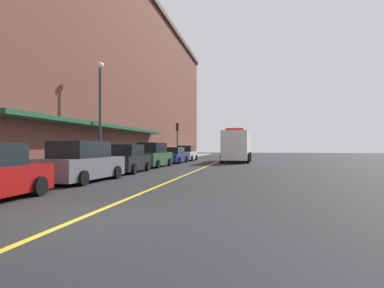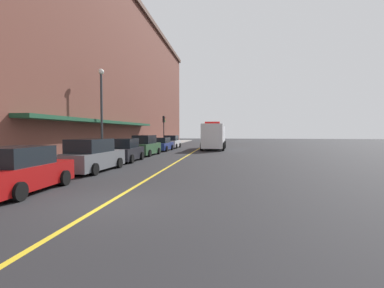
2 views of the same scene
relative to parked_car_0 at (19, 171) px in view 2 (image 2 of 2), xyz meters
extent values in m
plane|color=#232326|center=(3.94, 23.87, -0.80)|extent=(112.00, 112.00, 0.00)
cube|color=gray|center=(-2.26, 23.87, -0.73)|extent=(2.40, 70.00, 0.15)
cube|color=gold|center=(3.94, 23.87, -0.80)|extent=(0.16, 70.00, 0.01)
cube|color=brown|center=(-7.80, 22.87, 8.46)|extent=(8.70, 64.00, 18.53)
cube|color=#19472D|center=(-2.91, 14.87, 2.30)|extent=(1.20, 22.40, 0.24)
cube|color=maroon|center=(0.00, 0.06, -0.20)|extent=(2.03, 4.44, 0.85)
cube|color=black|center=(0.01, -0.16, 0.57)|extent=(1.78, 2.46, 0.69)
cylinder|color=black|center=(-1.00, 1.39, -0.48)|extent=(0.24, 0.65, 0.64)
cylinder|color=black|center=(0.91, 1.45, -0.48)|extent=(0.24, 0.65, 0.64)
cylinder|color=black|center=(1.00, -1.27, -0.48)|extent=(0.24, 0.65, 0.64)
cube|color=#595B60|center=(0.03, 5.72, -0.17)|extent=(2.02, 4.96, 0.92)
cube|color=black|center=(0.02, 5.48, 0.67)|extent=(1.75, 2.76, 0.75)
cylinder|color=black|center=(-0.84, 7.27, -0.48)|extent=(0.24, 0.65, 0.64)
cylinder|color=black|center=(1.01, 7.20, -0.48)|extent=(0.24, 0.65, 0.64)
cylinder|color=black|center=(-0.95, 4.24, -0.48)|extent=(0.24, 0.65, 0.64)
cylinder|color=black|center=(0.90, 4.17, -0.48)|extent=(0.24, 0.65, 0.64)
cube|color=black|center=(0.00, 10.98, -0.20)|extent=(1.88, 4.25, 0.86)
cube|color=black|center=(0.00, 10.77, 0.59)|extent=(1.65, 2.35, 0.70)
cylinder|color=black|center=(-0.93, 12.26, -0.48)|extent=(0.24, 0.65, 0.64)
cylinder|color=black|center=(0.86, 12.31, -0.48)|extent=(0.24, 0.65, 0.64)
cylinder|color=black|center=(-0.86, 9.66, -0.48)|extent=(0.24, 0.65, 0.64)
cylinder|color=black|center=(0.93, 9.71, -0.48)|extent=(0.24, 0.65, 0.64)
cube|color=#2D5133|center=(-0.05, 16.42, -0.15)|extent=(1.89, 4.78, 0.96)
cube|color=black|center=(-0.06, 16.18, 0.72)|extent=(1.64, 2.65, 0.78)
cylinder|color=black|center=(-0.87, 17.91, -0.48)|extent=(0.24, 0.65, 0.64)
cylinder|color=black|center=(0.87, 17.85, -0.48)|extent=(0.24, 0.65, 0.64)
cylinder|color=black|center=(-0.98, 14.99, -0.48)|extent=(0.24, 0.65, 0.64)
cylinder|color=black|center=(0.76, 14.93, -0.48)|extent=(0.24, 0.65, 0.64)
cube|color=navy|center=(-0.02, 22.78, -0.25)|extent=(1.99, 4.61, 0.76)
cube|color=black|center=(-0.03, 22.55, 0.44)|extent=(1.74, 2.55, 0.62)
cylinder|color=black|center=(-0.92, 24.22, -0.48)|extent=(0.24, 0.65, 0.64)
cylinder|color=black|center=(0.96, 24.17, -0.48)|extent=(0.24, 0.65, 0.64)
cylinder|color=black|center=(-1.00, 21.40, -0.48)|extent=(0.24, 0.65, 0.64)
cylinder|color=black|center=(0.88, 21.34, -0.48)|extent=(0.24, 0.65, 0.64)
cube|color=silver|center=(0.07, 28.40, -0.20)|extent=(1.79, 4.24, 0.86)
cube|color=black|center=(0.07, 28.19, 0.58)|extent=(1.60, 2.34, 0.70)
cylinder|color=black|center=(-0.81, 29.72, -0.48)|extent=(0.22, 0.64, 0.64)
cylinder|color=black|center=(0.98, 29.71, -0.48)|extent=(0.22, 0.64, 0.64)
cylinder|color=black|center=(-0.83, 27.10, -0.48)|extent=(0.22, 0.64, 0.64)
cylinder|color=black|center=(0.96, 27.09, -0.48)|extent=(0.22, 0.64, 0.64)
cube|color=silver|center=(5.91, 23.34, 0.92)|extent=(2.50, 2.50, 2.86)
cube|color=silver|center=(6.01, 27.88, 0.81)|extent=(2.58, 5.99, 2.63)
cube|color=red|center=(5.91, 23.34, 2.47)|extent=(1.73, 0.64, 0.24)
cylinder|color=black|center=(7.15, 23.40, -0.30)|extent=(0.32, 1.01, 1.00)
cylinder|color=black|center=(4.67, 23.45, -0.30)|extent=(0.32, 1.01, 1.00)
cylinder|color=black|center=(7.23, 27.11, -0.30)|extent=(0.32, 1.01, 1.00)
cylinder|color=black|center=(4.75, 27.16, -0.30)|extent=(0.32, 1.01, 1.00)
cylinder|color=black|center=(7.28, 29.51, -0.30)|extent=(0.32, 1.01, 1.00)
cylinder|color=black|center=(4.80, 29.57, -0.30)|extent=(0.32, 1.01, 1.00)
cylinder|color=#4C4C51|center=(-1.41, 24.50, -0.13)|extent=(0.07, 0.07, 1.05)
cube|color=black|center=(-1.41, 24.50, 0.54)|extent=(0.14, 0.18, 0.28)
cylinder|color=#4C4C51|center=(-1.41, 14.43, -0.13)|extent=(0.07, 0.07, 1.05)
cube|color=black|center=(-1.41, 14.43, 0.54)|extent=(0.14, 0.18, 0.28)
cylinder|color=#33383D|center=(-2.01, 11.32, 2.60)|extent=(0.18, 0.18, 6.50)
sphere|color=white|center=(-2.01, 11.32, 6.07)|extent=(0.44, 0.44, 0.44)
cylinder|color=#232326|center=(-1.36, 29.82, 1.05)|extent=(0.14, 0.14, 3.40)
cube|color=black|center=(-1.36, 29.82, 3.20)|extent=(0.28, 0.36, 0.90)
sphere|color=red|center=(-1.20, 29.82, 3.50)|extent=(0.16, 0.16, 0.16)
sphere|color=gold|center=(-1.20, 29.82, 3.20)|extent=(0.16, 0.16, 0.16)
sphere|color=green|center=(-1.20, 29.82, 2.90)|extent=(0.16, 0.16, 0.16)
camera|label=1|loc=(7.76, -7.83, 0.80)|focal=30.02mm
camera|label=2|loc=(7.73, -9.59, 1.48)|focal=26.46mm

